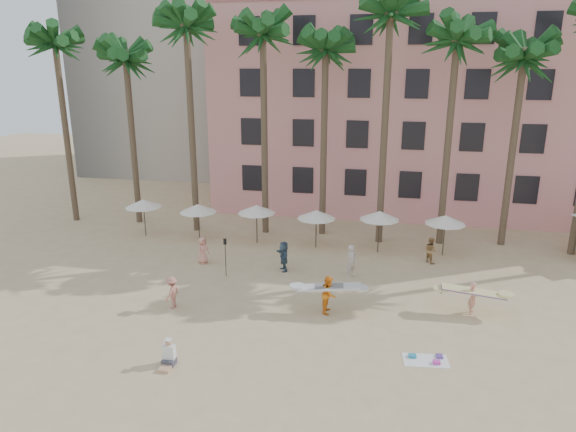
% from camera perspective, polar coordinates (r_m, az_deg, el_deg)
% --- Properties ---
extents(ground, '(120.00, 120.00, 0.00)m').
position_cam_1_polar(ground, '(22.36, 0.91, -14.49)').
color(ground, '#D1B789').
rests_on(ground, ground).
extents(pink_hotel, '(35.00, 14.00, 16.00)m').
position_cam_1_polar(pink_hotel, '(45.13, 16.18, 11.42)').
color(pink_hotel, '#E19589').
rests_on(pink_hotel, ground).
extents(palm_row, '(44.40, 5.40, 16.30)m').
position_cam_1_polar(palm_row, '(34.01, 6.77, 18.86)').
color(palm_row, brown).
rests_on(palm_row, ground).
extents(umbrella_row, '(22.50, 2.70, 2.73)m').
position_cam_1_polar(umbrella_row, '(33.30, -0.24, 0.50)').
color(umbrella_row, '#332B23').
rests_on(umbrella_row, ground).
extents(beach_towel, '(1.89, 1.17, 0.14)m').
position_cam_1_polar(beach_towel, '(22.29, 15.16, -15.14)').
color(beach_towel, white).
rests_on(beach_towel, ground).
extents(carrier_yellow, '(2.96, 0.80, 1.60)m').
position_cam_1_polar(carrier_yellow, '(26.31, 19.87, -8.29)').
color(carrier_yellow, '#E1947E').
rests_on(carrier_yellow, ground).
extents(carrier_white, '(3.12, 1.12, 1.85)m').
position_cam_1_polar(carrier_white, '(24.94, 4.56, -8.53)').
color(carrier_white, orange).
rests_on(carrier_white, ground).
extents(beachgoers, '(14.29, 9.71, 1.89)m').
position_cam_1_polar(beachgoers, '(28.93, -0.55, -5.11)').
color(beachgoers, '#9A6F40').
rests_on(beachgoers, ground).
extents(paddle, '(0.18, 0.04, 2.23)m').
position_cam_1_polar(paddle, '(28.96, -6.98, -4.03)').
color(paddle, black).
rests_on(paddle, ground).
extents(seated_man, '(0.49, 0.86, 1.11)m').
position_cam_1_polar(seated_man, '(21.62, -13.15, -14.96)').
color(seated_man, '#3F3F4C').
rests_on(seated_man, ground).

